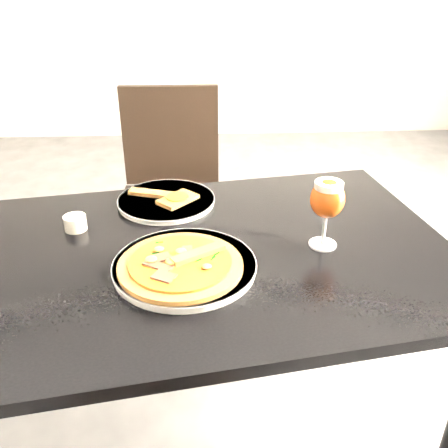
{
  "coord_description": "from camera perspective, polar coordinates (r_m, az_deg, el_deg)",
  "views": [
    {
      "loc": [
        0.11,
        -1.21,
        1.38
      ],
      "look_at": [
        0.16,
        -0.19,
        0.83
      ],
      "focal_mm": 40.0,
      "sensor_mm": 36.0,
      "label": 1
    }
  ],
  "objects": [
    {
      "name": "plate_main",
      "position": [
        1.14,
        -4.52,
        -4.85
      ],
      "size": [
        0.43,
        0.43,
        0.02
      ],
      "primitive_type": "cylinder",
      "rotation": [
        0.0,
        0.0,
        0.42
      ],
      "color": "white",
      "rests_on": "dining_table"
    },
    {
      "name": "crust_scraps",
      "position": [
        1.44,
        -6.33,
        3.09
      ],
      "size": [
        0.21,
        0.14,
        0.02
      ],
      "rotation": [
        0.0,
        0.0,
        0.11
      ],
      "color": "olive",
      "rests_on": "plate_second"
    },
    {
      "name": "chair_far",
      "position": [
        2.11,
        -6.01,
        3.72
      ],
      "size": [
        0.43,
        0.43,
        0.92
      ],
      "rotation": [
        0.0,
        0.0,
        -0.01
      ],
      "color": "black",
      "rests_on": "ground"
    },
    {
      "name": "dining_table",
      "position": [
        1.27,
        -1.81,
        -6.45
      ],
      "size": [
        1.31,
        0.98,
        0.75
      ],
      "rotation": [
        0.0,
        0.0,
        0.16
      ],
      "color": "black",
      "rests_on": "ground"
    },
    {
      "name": "beer_glass",
      "position": [
        1.2,
        11.74,
        2.76
      ],
      "size": [
        0.08,
        0.08,
        0.17
      ],
      "color": "#B3B8BC",
      "rests_on": "dining_table"
    },
    {
      "name": "plate_second",
      "position": [
        1.45,
        -6.61,
        2.65
      ],
      "size": [
        0.33,
        0.33,
        0.01
      ],
      "primitive_type": "cylinder",
      "rotation": [
        0.0,
        0.0,
        0.2
      ],
      "color": "white",
      "rests_on": "dining_table"
    },
    {
      "name": "loose_crust",
      "position": [
        1.22,
        -6.3,
        -2.74
      ],
      "size": [
        0.1,
        0.07,
        0.01
      ],
      "primitive_type": "cube",
      "rotation": [
        0.0,
        0.0,
        0.48
      ],
      "color": "olive",
      "rests_on": "dining_table"
    },
    {
      "name": "sauce_cup",
      "position": [
        1.35,
        -16.65,
        0.2
      ],
      "size": [
        0.06,
        0.06,
        0.04
      ],
      "color": "beige",
      "rests_on": "dining_table"
    },
    {
      "name": "ground",
      "position": [
        1.84,
        -5.66,
        -20.45
      ],
      "size": [
        6.0,
        6.0,
        0.0
      ],
      "primitive_type": "plane",
      "color": "#49494B",
      "rests_on": "ground"
    },
    {
      "name": "pizza",
      "position": [
        1.12,
        -4.96,
        -4.59
      ],
      "size": [
        0.28,
        0.28,
        0.03
      ],
      "rotation": [
        0.0,
        0.0,
        0.23
      ],
      "color": "olive",
      "rests_on": "plate_main"
    }
  ]
}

